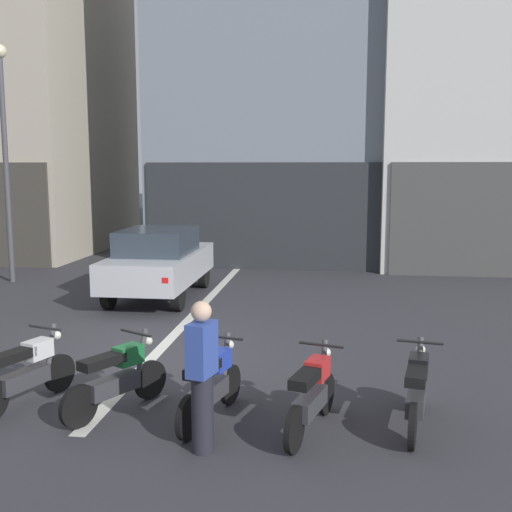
# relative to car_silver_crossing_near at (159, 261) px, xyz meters

# --- Properties ---
(ground_plane) EXTENTS (120.00, 120.00, 0.00)m
(ground_plane) POSITION_rel_car_silver_crossing_near_xyz_m (1.17, -4.46, -0.89)
(ground_plane) COLOR #333338
(lane_centre_line) EXTENTS (0.20, 18.00, 0.01)m
(lane_centre_line) POSITION_rel_car_silver_crossing_near_xyz_m (1.17, 1.54, -0.88)
(lane_centre_line) COLOR silver
(lane_centre_line) RESTS_ON ground
(building_mid_block) EXTENTS (8.71, 7.30, 12.25)m
(building_mid_block) POSITION_rel_car_silver_crossing_near_xyz_m (2.60, 7.95, 5.22)
(building_mid_block) COLOR gray
(building_mid_block) RESTS_ON ground
(car_silver_crossing_near) EXTENTS (1.76, 4.10, 1.64)m
(car_silver_crossing_near) POSITION_rel_car_silver_crossing_near_xyz_m (0.00, 0.00, 0.00)
(car_silver_crossing_near) COLOR black
(car_silver_crossing_near) RESTS_ON ground
(street_lamp) EXTENTS (0.36, 0.36, 6.17)m
(street_lamp) POSITION_rel_car_silver_crossing_near_xyz_m (-4.51, 1.47, 2.92)
(street_lamp) COLOR #47474C
(street_lamp) RESTS_ON ground
(motorcycle_white_row_leftmost) EXTENTS (0.69, 1.60, 0.98)m
(motorcycle_white_row_leftmost) POSITION_rel_car_silver_crossing_near_xyz_m (0.17, -6.64, -0.43)
(motorcycle_white_row_leftmost) COLOR black
(motorcycle_white_row_leftmost) RESTS_ON ground
(motorcycle_green_row_left_mid) EXTENTS (0.88, 1.49, 0.98)m
(motorcycle_green_row_left_mid) POSITION_rel_car_silver_crossing_near_xyz_m (1.39, -6.70, -0.43)
(motorcycle_green_row_left_mid) COLOR black
(motorcycle_green_row_left_mid) RESTS_ON ground
(motorcycle_blue_row_centre) EXTENTS (0.60, 1.63, 0.98)m
(motorcycle_blue_row_centre) POSITION_rel_car_silver_crossing_near_xyz_m (2.61, -6.80, -0.43)
(motorcycle_blue_row_centre) COLOR black
(motorcycle_blue_row_centre) RESTS_ON ground
(motorcycle_red_row_right_mid) EXTENTS (0.63, 1.62, 0.98)m
(motorcycle_red_row_right_mid) POSITION_rel_car_silver_crossing_near_xyz_m (3.84, -6.97, -0.43)
(motorcycle_red_row_right_mid) COLOR black
(motorcycle_red_row_right_mid) RESTS_ON ground
(motorcycle_black_row_rightmost) EXTENTS (0.55, 1.65, 0.98)m
(motorcycle_black_row_rightmost) POSITION_rel_car_silver_crossing_near_xyz_m (5.06, -6.70, -0.43)
(motorcycle_black_row_rightmost) COLOR black
(motorcycle_black_row_rightmost) RESTS_ON ground
(person_by_motorcycles) EXTENTS (0.31, 0.40, 1.67)m
(person_by_motorcycles) POSITION_rel_car_silver_crossing_near_xyz_m (2.68, -7.63, -0.03)
(person_by_motorcycles) COLOR #23232D
(person_by_motorcycles) RESTS_ON ground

